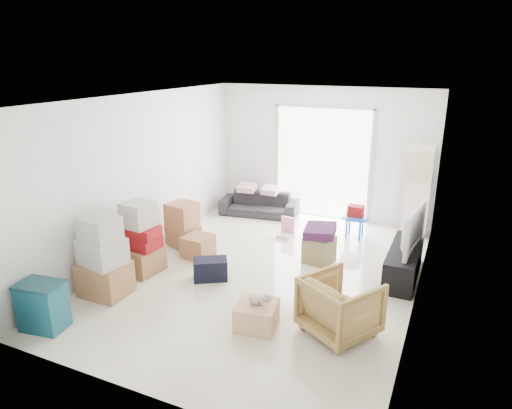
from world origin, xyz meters
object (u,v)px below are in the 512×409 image
object	(u,v)px
television	(406,244)
wood_crate	(257,315)
sofa	(259,200)
ac_tower	(418,191)
storage_bins	(43,306)
ottoman	(319,249)
tv_console	(404,262)
armchair	(340,303)
kids_table	(355,215)

from	to	relation	value
television	wood_crate	bearing A→B (deg)	152.44
television	sofa	bearing A→B (deg)	68.30
ac_tower	wood_crate	world-z (taller)	ac_tower
storage_bins	ottoman	size ratio (longest dim) A/B	1.43
ac_tower	tv_console	distance (m)	1.99
tv_console	sofa	size ratio (longest dim) A/B	0.88
tv_console	storage_bins	distance (m)	5.11
television	storage_bins	xyz separation A→B (m)	(-3.90, -3.30, -0.24)
armchair	ottoman	size ratio (longest dim) A/B	1.86
armchair	wood_crate	size ratio (longest dim) A/B	1.65
sofa	ottoman	distance (m)	2.55
television	ottoman	distance (m)	1.39
sofa	storage_bins	distance (m)	5.09
ottoman	television	bearing A→B (deg)	0.16
ottoman	tv_console	bearing A→B (deg)	0.16
storage_bins	wood_crate	world-z (taller)	storage_bins
armchair	ottoman	distance (m)	2.06
ottoman	wood_crate	xyz separation A→B (m)	(-0.15, -2.18, -0.05)
television	ottoman	size ratio (longest dim) A/B	2.58
television	wood_crate	size ratio (longest dim) A/B	2.29
armchair	kids_table	size ratio (longest dim) A/B	1.29
television	armchair	bearing A→B (deg)	171.39
kids_table	storage_bins	bearing A→B (deg)	-121.84
storage_bins	kids_table	xyz separation A→B (m)	(2.85, 4.59, 0.14)
ac_tower	wood_crate	xyz separation A→B (m)	(-1.44, -4.07, -0.71)
storage_bins	ottoman	xyz separation A→B (m)	(2.56, 3.30, -0.10)
sofa	ottoman	xyz separation A→B (m)	(1.86, -1.74, -0.10)
ac_tower	television	distance (m)	1.92
television	sofa	distance (m)	3.66
television	armchair	distance (m)	1.95
sofa	ottoman	size ratio (longest dim) A/B	3.77
ottoman	wood_crate	distance (m)	2.18
tv_console	storage_bins	bearing A→B (deg)	-139.75
tv_console	television	xyz separation A→B (m)	(0.00, 0.00, 0.31)
television	ottoman	world-z (taller)	television
television	tv_console	bearing A→B (deg)	0.00
tv_console	sofa	distance (m)	3.65
ottoman	wood_crate	bearing A→B (deg)	-93.90
tv_console	kids_table	world-z (taller)	kids_table
armchair	sofa	bearing A→B (deg)	-22.79
tv_console	kids_table	bearing A→B (deg)	129.06
tv_console	wood_crate	distance (m)	2.64
storage_bins	wood_crate	size ratio (longest dim) A/B	1.27
television	sofa	world-z (taller)	sofa
tv_console	ac_tower	bearing A→B (deg)	91.51
armchair	storage_bins	bearing A→B (deg)	53.42
tv_console	wood_crate	size ratio (longest dim) A/B	2.95
storage_bins	kids_table	distance (m)	5.41
tv_console	television	size ratio (longest dim) A/B	1.29
ac_tower	sofa	size ratio (longest dim) A/B	1.07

